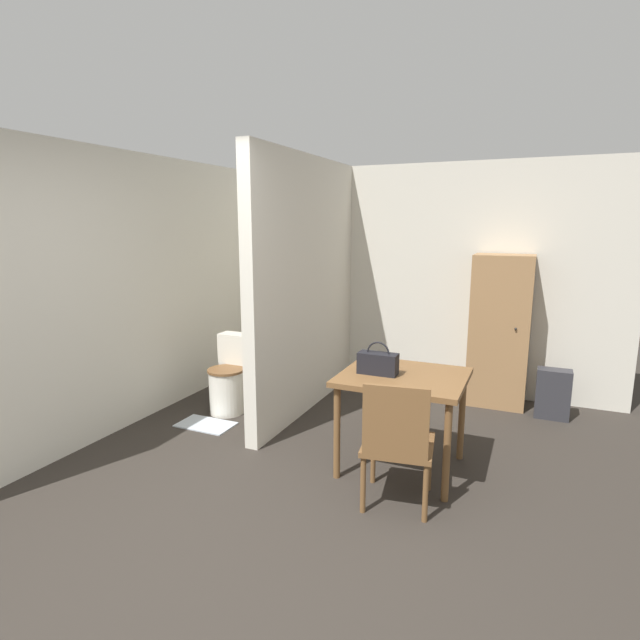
% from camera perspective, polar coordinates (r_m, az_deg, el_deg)
% --- Properties ---
extents(ground_plane, '(16.00, 16.00, 0.00)m').
position_cam_1_polar(ground_plane, '(3.14, -10.94, -25.64)').
color(ground_plane, '#2D2823').
extents(wall_back, '(4.85, 0.12, 2.50)m').
position_cam_1_polar(wall_back, '(5.82, 8.86, 4.84)').
color(wall_back, beige).
rests_on(wall_back, ground_plane).
extents(wall_left, '(0.12, 4.49, 2.50)m').
position_cam_1_polar(wall_left, '(5.18, -18.66, 3.63)').
color(wall_left, beige).
rests_on(wall_left, ground_plane).
extents(partition_wall, '(0.12, 2.20, 2.50)m').
position_cam_1_polar(partition_wall, '(4.95, -1.56, 3.88)').
color(partition_wall, beige).
rests_on(partition_wall, ground_plane).
extents(dining_table, '(0.91, 0.80, 0.75)m').
position_cam_1_polar(dining_table, '(3.83, 9.47, -7.50)').
color(dining_table, brown).
rests_on(dining_table, ground_plane).
extents(wooden_chair, '(0.52, 0.52, 0.89)m').
position_cam_1_polar(wooden_chair, '(3.38, 8.82, -13.46)').
color(wooden_chair, brown).
rests_on(wooden_chair, ground_plane).
extents(toilet, '(0.40, 0.51, 0.76)m').
position_cam_1_polar(toilet, '(5.11, -10.20, -6.52)').
color(toilet, silver).
rests_on(toilet, ground_plane).
extents(handbag, '(0.30, 0.12, 0.25)m').
position_cam_1_polar(handbag, '(3.77, 6.63, -4.89)').
color(handbag, black).
rests_on(handbag, dining_table).
extents(wooden_cabinet, '(0.58, 0.44, 1.56)m').
position_cam_1_polar(wooden_cabinet, '(5.43, 19.84, -1.18)').
color(wooden_cabinet, '#997047').
rests_on(wooden_cabinet, ground_plane).
extents(bath_mat, '(0.52, 0.31, 0.01)m').
position_cam_1_polar(bath_mat, '(4.90, -12.92, -11.57)').
color(bath_mat, '#B2BCC6').
rests_on(bath_mat, ground_plane).
extents(space_heater, '(0.31, 0.17, 0.49)m').
position_cam_1_polar(space_heater, '(5.36, 25.07, -7.65)').
color(space_heater, '#2D2D33').
rests_on(space_heater, ground_plane).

